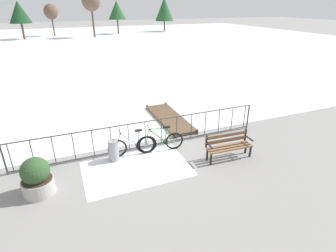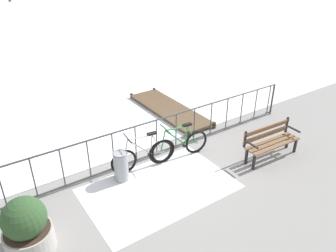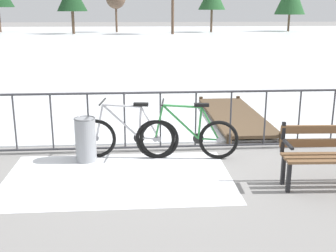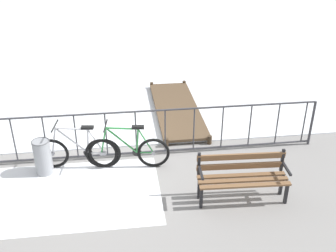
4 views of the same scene
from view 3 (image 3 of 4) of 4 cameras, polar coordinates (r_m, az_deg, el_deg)
The scene contains 8 objects.
ground_plane at distance 7.57m, azimuth -1.00°, elevation -3.34°, with size 160.00×160.00×0.00m, color gray.
frozen_pond at distance 35.65m, azimuth -3.78°, elevation 11.37°, with size 80.00×56.00×0.03m, color white.
snow_patch at distance 6.44m, azimuth -6.63°, elevation -6.84°, with size 3.35×2.13×0.01m, color white.
railing_fence at distance 7.41m, azimuth -1.02°, elevation 0.76°, with size 9.06×0.06×1.07m.
bicycle_near_railing at distance 7.10m, azimuth 2.56°, elevation -1.51°, with size 1.71×0.52×0.97m.
bicycle_second at distance 7.17m, azimuth -5.36°, elevation -1.41°, with size 1.71×0.52×0.97m.
trash_bin at distance 7.11m, azimuth -10.91°, elevation -1.73°, with size 0.35×0.35×0.73m.
wooden_dock at distance 9.74m, azimuth 8.83°, elevation 1.43°, with size 1.10×3.57×0.20m.
Camera 3 is at (-0.42, -7.17, 2.42)m, focal length 45.80 mm.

